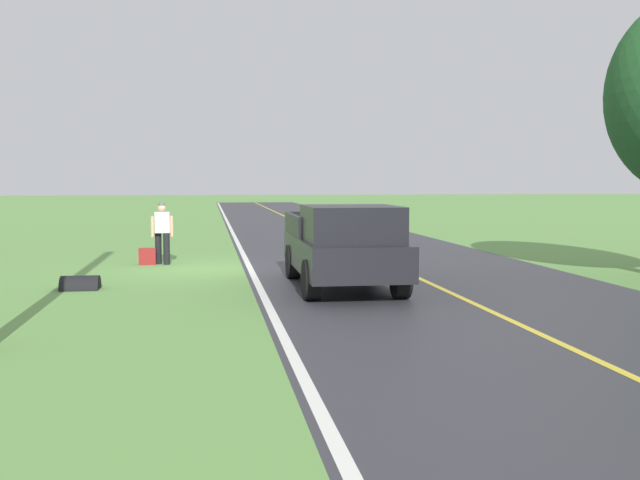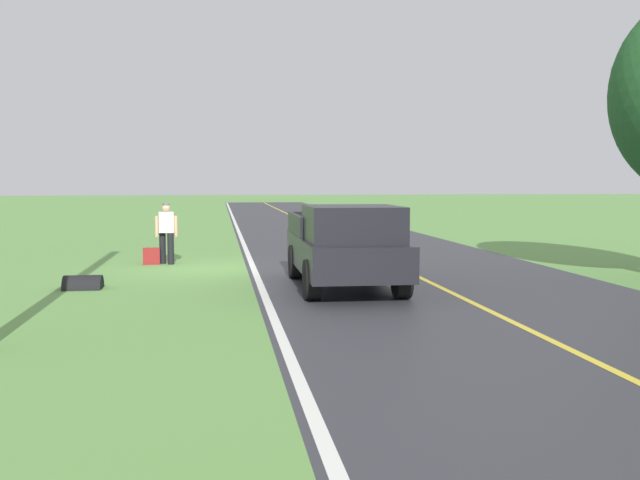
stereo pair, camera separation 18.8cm
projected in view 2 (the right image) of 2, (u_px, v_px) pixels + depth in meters
The scene contains 8 objects.
ground_plane at pixel (211, 269), 19.72m from camera, with size 200.00×200.00×0.00m, color #609347.
road_surface at pixel (395, 266), 20.40m from camera, with size 8.12×120.00×0.00m, color #333338.
lane_edge_line at pixel (253, 268), 19.87m from camera, with size 0.16×117.60×0.00m, color silver.
lane_centre_line at pixel (395, 266), 20.40m from camera, with size 0.14×117.60×0.00m, color gold.
hitchhiker_walking at pixel (166, 229), 20.80m from camera, with size 0.62×0.51×1.75m.
suitcase_carried at pixel (151, 256), 20.69m from camera, with size 0.20×0.46×0.47m, color maroon.
pickup_truck_passing at pixel (346, 244), 15.99m from camera, with size 2.13×5.42×1.82m.
drainage_culvert at pixel (83, 289), 16.04m from camera, with size 0.60×0.60×0.80m, color black.
Camera 2 is at (-0.19, 19.81, 2.33)m, focal length 41.85 mm.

